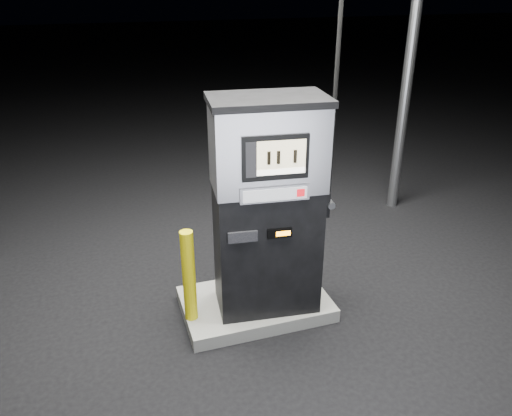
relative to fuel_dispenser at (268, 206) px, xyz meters
name	(u,v)px	position (x,y,z in m)	size (l,w,h in m)	color
ground	(255,309)	(-0.10, 0.10, -1.31)	(80.00, 80.00, 0.00)	black
pump_island	(255,304)	(-0.10, 0.10, -1.24)	(1.60, 1.00, 0.15)	slate
fuel_dispenser	(268,206)	(0.00, 0.00, 0.00)	(1.28, 0.79, 4.69)	black
bollard_left	(189,276)	(-0.84, -0.01, -0.66)	(0.13, 0.13, 1.01)	yellow
bollard_right	(304,254)	(0.52, 0.22, -0.77)	(0.10, 0.10, 0.79)	yellow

